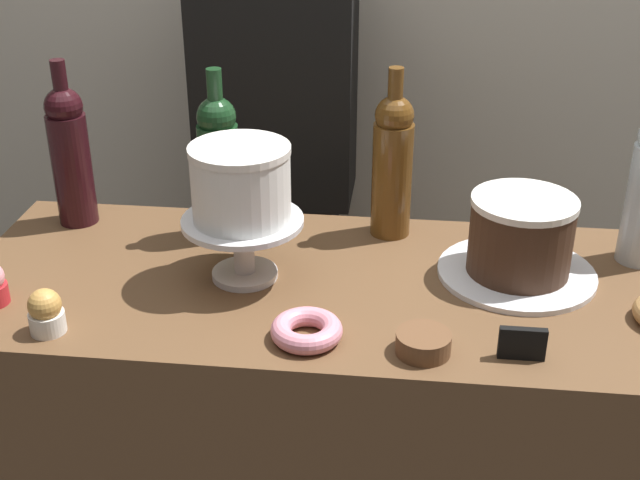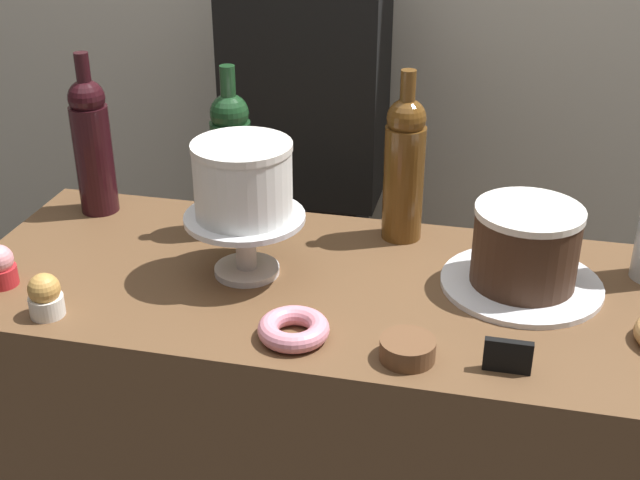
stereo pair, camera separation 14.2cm
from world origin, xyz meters
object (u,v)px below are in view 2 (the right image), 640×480
Objects in this scene: cupcake_caramel at (45,296)px; barista_figure at (307,195)px; chocolate_round_cake at (526,246)px; donut_pink at (292,329)px; price_sign_chalkboard at (508,356)px; wine_bottle_dark_red at (92,144)px; cookie_stack at (408,349)px; white_layer_cake at (242,181)px; wine_bottle_green at (232,161)px; wine_bottle_amber at (404,166)px; cake_stand_pedestal at (245,235)px.

barista_figure is (0.24, 0.80, -0.15)m from cupcake_caramel.
barista_figure is at bearing 73.67° from cupcake_caramel.
chocolate_round_cake reaches higher than donut_pink.
price_sign_chalkboard is (-0.02, -0.26, -0.05)m from chocolate_round_cake.
wine_bottle_dark_red is 3.87× the size of cookie_stack.
price_sign_chalkboard reaches higher than donut_pink.
donut_pink is (0.50, -0.37, -0.13)m from wine_bottle_dark_red.
wine_bottle_dark_red is (-0.37, 0.19, -0.03)m from white_layer_cake.
white_layer_cake is 0.11× the size of barista_figure.
wine_bottle_amber is (0.32, 0.04, 0.00)m from wine_bottle_green.
cupcake_caramel is (-0.75, -0.27, -0.04)m from chocolate_round_cake.
chocolate_round_cake is at bearing -32.46° from wine_bottle_amber.
cupcake_caramel is 0.05× the size of barista_figure.
wine_bottle_dark_red is 0.42m from cupcake_caramel.
cupcake_caramel is at bearing -75.82° from wine_bottle_dark_red.
barista_figure is (-0.04, 0.60, -0.29)m from white_layer_cake.
donut_pink is 1.33× the size of cookie_stack.
white_layer_cake is at bearing 126.23° from donut_pink.
cake_stand_pedestal is at bearing -139.57° from wine_bottle_amber.
cookie_stack is 1.20× the size of price_sign_chalkboard.
price_sign_chalkboard is (0.46, -0.19, -0.15)m from white_layer_cake.
donut_pink is (0.40, 0.02, -0.02)m from cupcake_caramel.
chocolate_round_cake is at bearing 7.65° from white_layer_cake.
wine_bottle_green is 0.42m from donut_pink.
cake_stand_pedestal is 2.81× the size of cupcake_caramel.
white_layer_cake is 2.02× the size of cookie_stack.
chocolate_round_cake is 0.56× the size of wine_bottle_dark_red.
white_layer_cake is at bearing -139.57° from wine_bottle_amber.
cake_stand_pedestal reaches higher than price_sign_chalkboard.
white_layer_cake is 1.52× the size of donut_pink.
white_layer_cake is at bearing -65.63° from wine_bottle_green.
price_sign_chalkboard is 0.94m from barista_figure.
donut_pink is at bearing -77.87° from barista_figure.
donut_pink is at bearing -53.77° from cake_stand_pedestal.
wine_bottle_dark_red is at bearing 150.75° from cookie_stack.
cookie_stack is at bearing -42.78° from wine_bottle_green.
barista_figure is at bearing 93.56° from cake_stand_pedestal.
barista_figure is (0.33, 0.41, -0.26)m from wine_bottle_dark_red.
price_sign_chalkboard is (0.46, -0.19, -0.05)m from cake_stand_pedestal.
white_layer_cake is 0.52× the size of wine_bottle_green.
wine_bottle_amber is (-0.23, 0.15, 0.06)m from chocolate_round_cake.
donut_pink is at bearing -59.12° from wine_bottle_green.
cake_stand_pedestal is 1.87× the size of donut_pink.
wine_bottle_dark_red reaches higher than white_layer_cake.
wine_bottle_dark_red is 4.38× the size of cupcake_caramel.
donut_pink is (0.13, -0.18, -0.16)m from white_layer_cake.
white_layer_cake reaches higher than price_sign_chalkboard.
wine_bottle_dark_red is at bearing 152.94° from cake_stand_pedestal.
wine_bottle_green is 1.00× the size of wine_bottle_dark_red.
white_layer_cake is 0.40m from cookie_stack.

